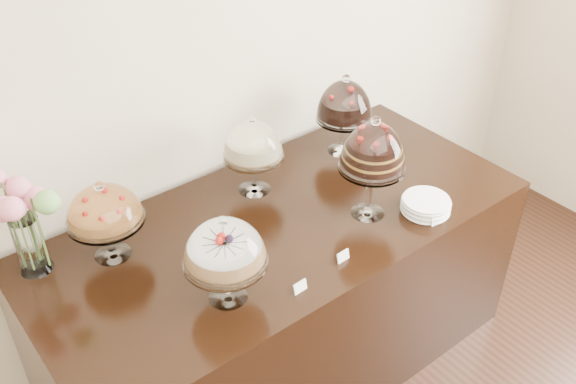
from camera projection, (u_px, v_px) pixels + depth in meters
wall_back at (163, 62)px, 2.68m from camera, size 5.00×0.04×3.00m
display_counter at (282, 295)px, 3.04m from camera, size 2.20×1.00×0.90m
cake_stand_sugar_sponge at (225, 248)px, 2.27m from camera, size 0.31×0.31×0.38m
cake_stand_choco_layer at (373, 151)px, 2.64m from camera, size 0.28×0.28×0.48m
cake_stand_cheesecake at (253, 144)px, 2.83m from camera, size 0.28×0.28×0.39m
cake_stand_dark_choco at (345, 104)px, 3.10m from camera, size 0.28×0.28×0.42m
cake_stand_fruit_tart at (104, 209)px, 2.47m from camera, size 0.30×0.30×0.36m
flower_vase at (22, 216)px, 2.37m from camera, size 0.23×0.31×0.45m
plate_stack at (426, 205)px, 2.82m from camera, size 0.21×0.21×0.06m
price_card_left at (300, 287)px, 2.42m from camera, size 0.06×0.02×0.04m
price_card_right at (437, 220)px, 2.75m from camera, size 0.06×0.02×0.04m
price_card_extra at (343, 256)px, 2.56m from camera, size 0.06×0.02×0.04m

